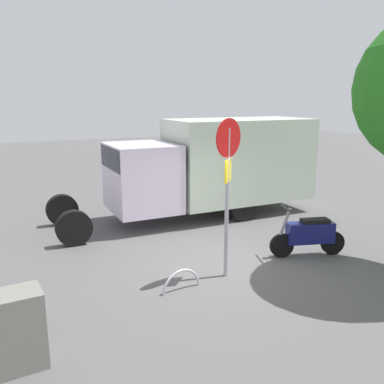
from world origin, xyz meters
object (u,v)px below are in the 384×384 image
Objects in this scene: motorcycle at (309,234)px; stop_sign at (228,174)px; box_truck_near at (213,164)px; bike_rack_hoop at (182,290)px; utility_cabinet at (16,330)px.

motorcycle is 2.84m from stop_sign.
stop_sign is (2.00, 4.14, 0.52)m from box_truck_near.
motorcycle is at bearing 95.50° from box_truck_near.
stop_sign reaches higher than bike_rack_hoop.
stop_sign is at bearing -170.89° from bike_rack_hoop.
box_truck_near is at bearing -67.47° from motorcycle.
utility_cabinet is 3.22m from bike_rack_hoop.
utility_cabinet is (6.39, 1.40, 0.03)m from motorcycle.
bike_rack_hoop is at bearing -159.58° from utility_cabinet.
stop_sign reaches higher than motorcycle.
bike_rack_hoop is at bearing 55.28° from box_truck_near.
motorcycle is 2.06× the size of bike_rack_hoop.
motorcycle is 1.60× the size of utility_cabinet.
utility_cabinet is at bearing 17.50° from stop_sign.
stop_sign reaches higher than box_truck_near.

